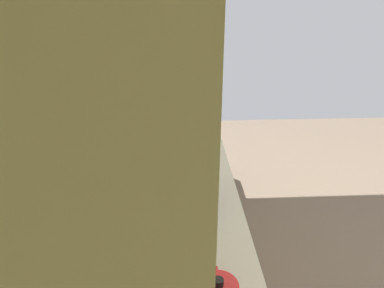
% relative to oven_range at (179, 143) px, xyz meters
% --- Properties ---
extents(wall_back, '(4.26, 0.12, 2.63)m').
position_rel_oven_range_xyz_m(wall_back, '(-1.54, 0.39, 0.86)').
color(wall_back, beige).
rests_on(wall_back, ground_plane).
extents(oven_range, '(0.65, 0.68, 1.07)m').
position_rel_oven_range_xyz_m(oven_range, '(0.00, 0.00, 0.00)').
color(oven_range, '#B7BABF').
rests_on(oven_range, ground_plane).
extents(microwave, '(0.47, 0.37, 0.30)m').
position_rel_oven_range_xyz_m(microwave, '(-1.64, 0.04, 0.58)').
color(microwave, white).
rests_on(microwave, counter_run).
extents(bowl, '(0.15, 0.15, 0.05)m').
position_rel_oven_range_xyz_m(bowl, '(-0.71, -0.09, 0.46)').
color(bowl, '#D84C47').
rests_on(bowl, counter_run).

